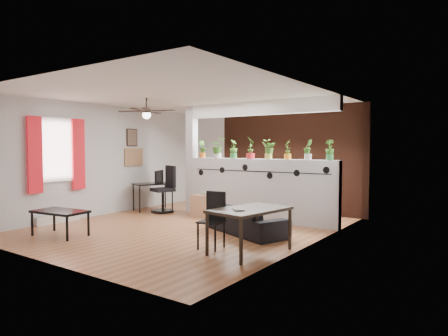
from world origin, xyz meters
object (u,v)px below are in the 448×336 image
at_px(potted_plant_4, 269,149).
at_px(potted_plant_3, 251,147).
at_px(dining_table, 250,213).
at_px(folding_chair, 214,215).
at_px(computer_desk, 153,186).
at_px(potted_plant_6, 308,149).
at_px(coffee_table, 60,213).
at_px(ceiling_fan, 147,112).
at_px(potted_plant_0, 202,149).
at_px(cube_shelf, 202,206).
at_px(potted_plant_1, 218,147).
at_px(potted_plant_2, 234,149).
at_px(potted_plant_7, 330,149).
at_px(sofa, 246,220).
at_px(potted_plant_5, 288,149).
at_px(cup, 203,193).
at_px(office_chair, 165,192).

bearing_deg(potted_plant_4, potted_plant_3, -180.00).
bearing_deg(dining_table, folding_chair, -172.92).
bearing_deg(computer_desk, potted_plant_3, 7.21).
xyz_separation_m(computer_desk, dining_table, (4.14, -2.07, -0.02)).
bearing_deg(potted_plant_6, dining_table, -87.67).
height_order(dining_table, coffee_table, dining_table).
height_order(ceiling_fan, dining_table, ceiling_fan).
xyz_separation_m(ceiling_fan, folding_chair, (2.20, -0.68, -1.79)).
bearing_deg(potted_plant_6, potted_plant_3, 180.00).
height_order(potted_plant_0, cube_shelf, potted_plant_0).
distance_m(potted_plant_6, computer_desk, 4.17).
relative_size(potted_plant_1, potted_plant_2, 1.13).
distance_m(potted_plant_1, folding_chair, 3.21).
bearing_deg(potted_plant_6, computer_desk, -175.19).
distance_m(potted_plant_1, potted_plant_4, 1.35).
bearing_deg(dining_table, potted_plant_0, 139.40).
bearing_deg(potted_plant_7, potted_plant_6, 180.00).
bearing_deg(folding_chair, potted_plant_2, 117.22).
bearing_deg(cube_shelf, ceiling_fan, -107.84).
distance_m(potted_plant_1, cube_shelf, 1.40).
height_order(potted_plant_2, potted_plant_7, potted_plant_2).
bearing_deg(sofa, dining_table, 146.82).
xyz_separation_m(potted_plant_4, potted_plant_5, (0.45, -0.00, -0.01)).
bearing_deg(potted_plant_2, ceiling_fan, -117.14).
xyz_separation_m(potted_plant_5, potted_plant_6, (0.45, -0.00, 0.00)).
xyz_separation_m(potted_plant_0, computer_desk, (-1.33, -0.34, -0.94)).
distance_m(potted_plant_2, dining_table, 3.22).
height_order(potted_plant_2, cube_shelf, potted_plant_2).
distance_m(potted_plant_2, potted_plant_4, 0.90).
xyz_separation_m(potted_plant_2, cube_shelf, (-0.66, -0.34, -1.32)).
bearing_deg(dining_table, potted_plant_7, 81.64).
relative_size(potted_plant_6, cup, 3.28).
bearing_deg(ceiling_fan, potted_plant_6, 33.41).
bearing_deg(potted_plant_2, sofa, -48.69).
relative_size(ceiling_fan, cup, 9.48).
bearing_deg(potted_plant_3, office_chair, -169.27).
xyz_separation_m(potted_plant_6, cube_shelf, (-2.46, -0.34, -1.32)).
relative_size(cube_shelf, office_chair, 0.45).
xyz_separation_m(potted_plant_3, computer_desk, (-2.69, -0.34, -0.98)).
xyz_separation_m(potted_plant_2, potted_plant_6, (1.81, -0.00, -0.00)).
bearing_deg(sofa, potted_plant_1, -16.93).
bearing_deg(potted_plant_0, cup, -48.89).
xyz_separation_m(potted_plant_1, potted_plant_5, (1.81, 0.00, -0.03)).
distance_m(potted_plant_6, office_chair, 3.72).
height_order(ceiling_fan, folding_chair, ceiling_fan).
distance_m(ceiling_fan, dining_table, 3.36).
xyz_separation_m(cup, office_chair, (-1.13, -0.07, -0.06)).
relative_size(potted_plant_7, dining_table, 0.30).
bearing_deg(cup, potted_plant_6, 8.02).
bearing_deg(office_chair, potted_plant_5, 7.64).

